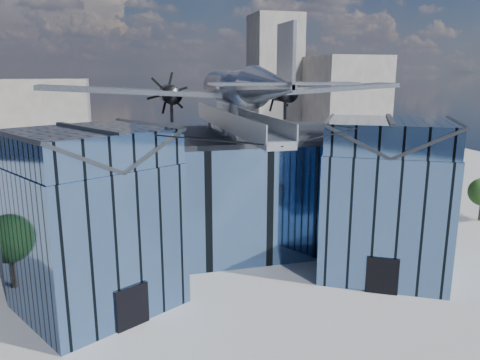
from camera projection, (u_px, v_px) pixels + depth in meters
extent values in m
plane|color=gray|center=(247.00, 280.00, 34.83)|extent=(120.00, 120.00, 0.00)
cube|color=#4C6E9C|center=(220.00, 190.00, 42.23)|extent=(28.00, 14.00, 9.50)
cube|color=#282B30|center=(219.00, 135.00, 41.12)|extent=(28.00, 14.00, 0.40)
cube|color=#4C6E9C|center=(95.00, 236.00, 30.17)|extent=(11.79, 11.43, 9.50)
cube|color=#4C6E9C|center=(89.00, 147.00, 28.86)|extent=(11.56, 11.20, 2.20)
cube|color=#282B30|center=(53.00, 151.00, 27.31)|extent=(7.98, 9.23, 2.40)
cube|color=#282B30|center=(121.00, 143.00, 30.41)|extent=(7.98, 9.23, 2.40)
cube|color=#282B30|center=(87.00, 128.00, 28.61)|extent=(4.30, 7.10, 0.18)
cube|color=black|center=(132.00, 307.00, 28.16)|extent=(2.03, 1.32, 2.60)
cube|color=black|center=(153.00, 221.00, 33.27)|extent=(0.34, 0.34, 9.50)
cube|color=#4C6E9C|center=(384.00, 212.00, 35.47)|extent=(11.79, 11.43, 9.50)
cube|color=#4C6E9C|center=(389.00, 135.00, 34.15)|extent=(11.56, 11.20, 2.20)
cube|color=#282B30|center=(358.00, 134.00, 34.72)|extent=(7.98, 9.23, 2.40)
cube|color=#282B30|center=(422.00, 136.00, 33.59)|extent=(7.98, 9.23, 2.40)
cube|color=#282B30|center=(390.00, 120.00, 33.90)|extent=(4.30, 7.10, 0.18)
cube|color=black|center=(382.00, 276.00, 32.43)|extent=(2.03, 1.32, 2.60)
cube|color=black|center=(324.00, 208.00, 36.60)|extent=(0.34, 0.34, 9.50)
cube|color=#90959C|center=(235.00, 126.00, 35.63)|extent=(1.80, 21.00, 0.50)
cube|color=#90959C|center=(223.00, 118.00, 35.26)|extent=(0.08, 21.00, 1.10)
cube|color=#90959C|center=(246.00, 117.00, 35.71)|extent=(0.08, 21.00, 1.10)
cylinder|color=#90959C|center=(210.00, 122.00, 44.73)|extent=(0.44, 0.44, 1.35)
cylinder|color=#90959C|center=(225.00, 130.00, 39.08)|extent=(0.44, 0.44, 1.35)
cylinder|color=#90959C|center=(237.00, 136.00, 35.31)|extent=(0.44, 0.44, 1.35)
cylinder|color=#90959C|center=(233.00, 113.00, 35.89)|extent=(0.70, 0.70, 1.40)
cylinder|color=black|center=(180.00, 137.00, 27.18)|extent=(10.55, 6.08, 0.69)
cylinder|color=black|center=(344.00, 132.00, 29.83)|extent=(10.55, 6.08, 0.69)
cylinder|color=black|center=(201.00, 138.00, 33.12)|extent=(6.09, 17.04, 1.19)
cylinder|color=black|center=(281.00, 135.00, 34.63)|extent=(6.09, 17.04, 1.19)
cylinder|color=#9FA3AB|center=(233.00, 87.00, 35.45)|extent=(2.50, 11.00, 2.50)
sphere|color=#9FA3AB|center=(218.00, 85.00, 40.63)|extent=(2.50, 2.50, 2.50)
cube|color=black|center=(220.00, 77.00, 39.54)|extent=(1.60, 1.40, 0.50)
cone|color=#9FA3AB|center=(271.00, 86.00, 26.91)|extent=(2.50, 7.00, 2.50)
cube|color=#9FA3AB|center=(286.00, 56.00, 24.39)|extent=(0.18, 2.40, 3.40)
cube|color=#9FA3AB|center=(285.00, 84.00, 24.80)|extent=(8.00, 1.80, 0.14)
cube|color=#9FA3AB|center=(139.00, 92.00, 34.70)|extent=(14.00, 3.20, 1.08)
cylinder|color=black|center=(170.00, 94.00, 35.92)|extent=(1.44, 3.20, 1.44)
cone|color=black|center=(168.00, 93.00, 37.62)|extent=(0.70, 0.70, 0.70)
cube|color=black|center=(167.00, 93.00, 37.76)|extent=(1.05, 0.06, 3.33)
cube|color=black|center=(167.00, 93.00, 37.76)|extent=(2.53, 0.06, 2.53)
cube|color=black|center=(167.00, 93.00, 37.76)|extent=(3.33, 0.06, 1.05)
cylinder|color=black|center=(172.00, 111.00, 35.63)|extent=(0.24, 0.24, 1.75)
cube|color=#9FA3AB|center=(313.00, 90.00, 38.23)|extent=(14.00, 3.20, 1.08)
cylinder|color=black|center=(283.00, 93.00, 38.24)|extent=(1.44, 3.20, 1.44)
cone|color=black|center=(276.00, 92.00, 39.94)|extent=(0.70, 0.70, 0.70)
cube|color=black|center=(275.00, 92.00, 40.08)|extent=(1.05, 0.06, 3.33)
cube|color=black|center=(275.00, 92.00, 40.08)|extent=(2.53, 0.06, 2.53)
cube|color=black|center=(275.00, 92.00, 40.08)|extent=(3.33, 0.06, 1.05)
cylinder|color=black|center=(285.00, 109.00, 37.95)|extent=(0.24, 0.24, 1.75)
cube|color=gray|center=(343.00, 106.00, 86.06)|extent=(12.00, 14.00, 18.00)
cube|color=gray|center=(47.00, 121.00, 80.00)|extent=(14.00, 10.00, 14.00)
cube|color=gray|center=(274.00, 83.00, 92.06)|extent=(9.00, 9.00, 26.00)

